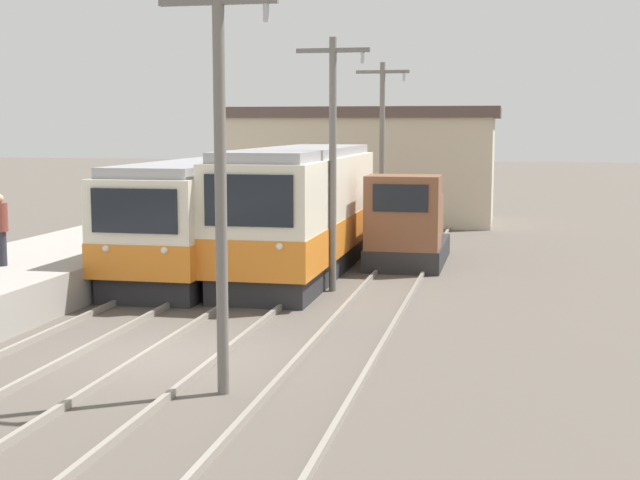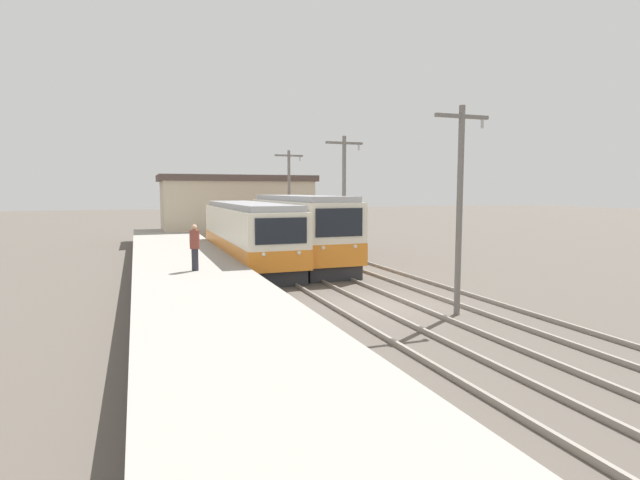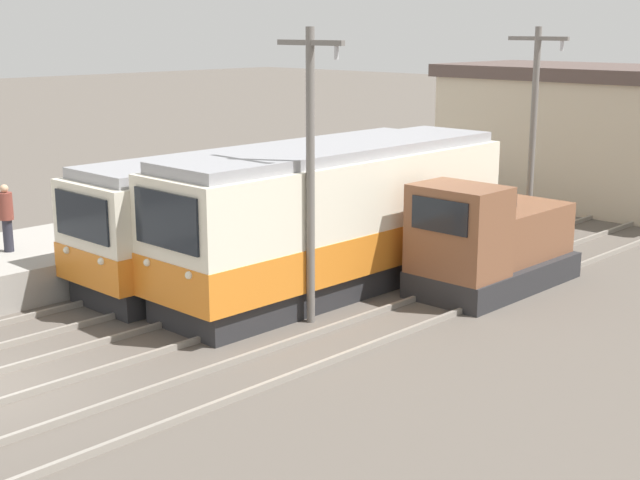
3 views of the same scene
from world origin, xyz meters
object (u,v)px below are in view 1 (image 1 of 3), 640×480
catenary_mast_near (221,173)px  person_on_platform (0,227)px  catenary_mast_far (382,146)px  catenary_mast_mid (333,154)px  commuter_train_left (218,218)px  shunting_locomotive (408,228)px  commuter_train_center (300,216)px

catenary_mast_near → person_on_platform: size_ratio=3.77×
catenary_mast_far → catenary_mast_mid: bearing=-90.0°
commuter_train_left → shunting_locomotive: 6.23m
catenary_mast_mid → person_on_platform: 8.81m
commuter_train_left → catenary_mast_near: bearing=-71.3°
commuter_train_left → shunting_locomotive: bearing=21.0°
catenary_mast_near → catenary_mast_mid: size_ratio=1.00×
commuter_train_center → shunting_locomotive: bearing=42.4°
catenary_mast_near → person_on_platform: (-7.87, 6.14, -1.76)m
commuter_train_center → catenary_mast_far: catenary_mast_far is taller
person_on_platform → catenary_mast_mid: bearing=24.3°
commuter_train_center → person_on_platform: bearing=-136.3°
catenary_mast_far → person_on_platform: size_ratio=3.77×
shunting_locomotive → person_on_platform: 12.88m
commuter_train_center → catenary_mast_far: size_ratio=1.63×
person_on_platform → commuter_train_left: bearing=61.6°
catenary_mast_near → catenary_mast_mid: (0.00, 9.69, 0.00)m
shunting_locomotive → catenary_mast_mid: (-1.49, -5.26, 2.55)m
catenary_mast_mid → catenary_mast_far: 9.69m
catenary_mast_near → catenary_mast_far: 19.38m
commuter_train_center → person_on_platform: size_ratio=6.13×
commuter_train_center → catenary_mast_far: bearing=78.1°
commuter_train_center → catenary_mast_near: 12.46m
shunting_locomotive → catenary_mast_near: (-1.49, -14.95, 2.55)m
commuter_train_left → catenary_mast_near: catenary_mast_near is taller
catenary_mast_near → catenary_mast_far: bearing=90.0°
commuter_train_left → catenary_mast_mid: catenary_mast_mid is taller
commuter_train_left → person_on_platform: size_ratio=7.15×
shunting_locomotive → catenary_mast_near: size_ratio=0.75×
commuter_train_left → shunting_locomotive: size_ratio=2.53×
commuter_train_left → catenary_mast_far: (4.31, 6.65, 2.13)m
shunting_locomotive → catenary_mast_near: bearing=-95.7°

